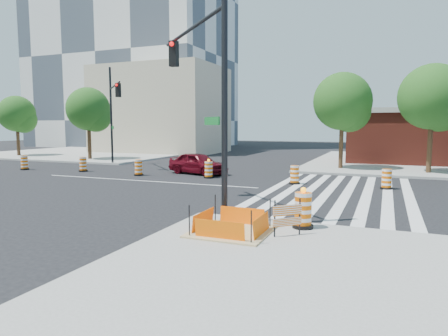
% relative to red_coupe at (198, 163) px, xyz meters
% --- Properties ---
extents(ground, '(120.00, 120.00, 0.00)m').
position_rel_red_coupe_xyz_m(ground, '(-1.53, -4.14, -0.72)').
color(ground, black).
rests_on(ground, ground).
extents(sidewalk_nw, '(22.00, 22.00, 0.15)m').
position_rel_red_coupe_xyz_m(sidewalk_nw, '(-19.53, 13.86, -0.65)').
color(sidewalk_nw, gray).
rests_on(sidewalk_nw, ground).
extents(crosswalk_east, '(6.75, 13.50, 0.01)m').
position_rel_red_coupe_xyz_m(crosswalk_east, '(9.42, -4.14, -0.72)').
color(crosswalk_east, silver).
rests_on(crosswalk_east, ground).
extents(lane_centerline, '(14.00, 0.12, 0.01)m').
position_rel_red_coupe_xyz_m(lane_centerline, '(-1.53, -4.14, -0.72)').
color(lane_centerline, silver).
rests_on(lane_centerline, ground).
extents(excavation_pit, '(2.20, 2.20, 0.90)m').
position_rel_red_coupe_xyz_m(excavation_pit, '(7.47, -13.14, -0.50)').
color(excavation_pit, tan).
rests_on(excavation_pit, ground).
extents(beige_midrise, '(14.00, 10.00, 10.00)m').
position_rel_red_coupe_xyz_m(beige_midrise, '(-13.53, 17.86, 4.28)').
color(beige_midrise, '#BCAE8F').
rests_on(beige_midrise, ground).
extents(red_coupe, '(4.55, 2.80, 1.45)m').
position_rel_red_coupe_xyz_m(red_coupe, '(0.00, 0.00, 0.00)').
color(red_coupe, '#4F0611').
rests_on(red_coupe, ground).
extents(signal_pole_se, '(4.75, 4.66, 8.60)m').
position_rel_red_coupe_xyz_m(signal_pole_se, '(5.55, -10.85, 4.54)').
color(signal_pole_se, black).
rests_on(signal_pole_se, ground).
extents(signal_pole_nw, '(4.16, 4.31, 7.74)m').
position_rel_red_coupe_xyz_m(signal_pole_nw, '(-8.29, 2.06, 4.03)').
color(signal_pole_nw, black).
rests_on(signal_pole_nw, ground).
extents(pit_drum, '(0.63, 0.63, 1.24)m').
position_rel_red_coupe_xyz_m(pit_drum, '(9.29, -11.87, -0.06)').
color(pit_drum, black).
rests_on(pit_drum, ground).
extents(barricade, '(0.68, 0.63, 1.04)m').
position_rel_red_coupe_xyz_m(barricade, '(9.05, -12.88, -0.00)').
color(barricade, '#E45E04').
rests_on(barricade, ground).
extents(tree_north_a, '(3.68, 3.65, 6.20)m').
position_rel_red_coupe_xyz_m(tree_north_a, '(-23.39, 6.21, 3.44)').
color(tree_north_a, '#382314').
rests_on(tree_north_a, ground).
extents(tree_north_b, '(3.92, 3.91, 6.64)m').
position_rel_red_coupe_xyz_m(tree_north_b, '(-13.68, 5.56, 3.73)').
color(tree_north_b, '#382314').
rests_on(tree_north_b, ground).
extents(tree_north_c, '(4.10, 4.10, 6.96)m').
position_rel_red_coupe_xyz_m(tree_north_c, '(8.53, 6.08, 3.95)').
color(tree_north_c, '#382314').
rests_on(tree_north_c, ground).
extents(tree_north_d, '(4.21, 4.21, 7.15)m').
position_rel_red_coupe_xyz_m(tree_north_d, '(14.17, 5.42, 4.08)').
color(tree_north_d, '#382314').
rests_on(tree_north_d, ground).
extents(median_drum_0, '(0.60, 0.60, 1.02)m').
position_rel_red_coupe_xyz_m(median_drum_0, '(-12.82, -2.46, -0.24)').
color(median_drum_0, black).
rests_on(median_drum_0, ground).
extents(median_drum_1, '(0.60, 0.60, 1.02)m').
position_rel_red_coupe_xyz_m(median_drum_1, '(-8.08, -1.73, -0.24)').
color(median_drum_1, black).
rests_on(median_drum_1, ground).
extents(median_drum_2, '(0.60, 0.60, 1.02)m').
position_rel_red_coupe_xyz_m(median_drum_2, '(-3.22, -2.12, -0.24)').
color(median_drum_2, black).
rests_on(median_drum_2, ground).
extents(median_drum_3, '(0.60, 0.60, 1.18)m').
position_rel_red_coupe_xyz_m(median_drum_3, '(1.49, -1.56, -0.23)').
color(median_drum_3, black).
rests_on(median_drum_3, ground).
extents(median_drum_4, '(0.60, 0.60, 1.02)m').
position_rel_red_coupe_xyz_m(median_drum_4, '(6.91, -2.04, -0.24)').
color(median_drum_4, black).
rests_on(median_drum_4, ground).
extents(median_drum_5, '(0.60, 0.60, 1.02)m').
position_rel_red_coupe_xyz_m(median_drum_5, '(11.60, -2.02, -0.24)').
color(median_drum_5, black).
rests_on(median_drum_5, ground).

